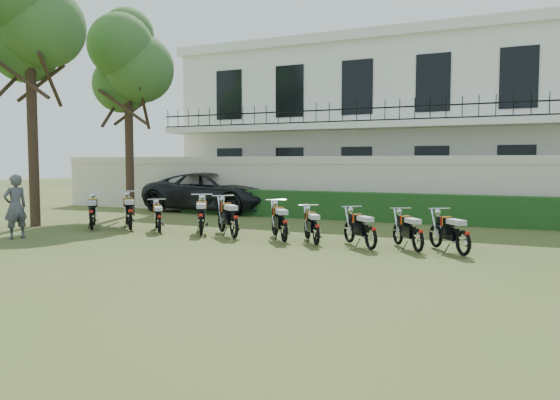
{
  "coord_description": "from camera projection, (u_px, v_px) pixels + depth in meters",
  "views": [
    {
      "loc": [
        5.2,
        -11.53,
        2.09
      ],
      "look_at": [
        -0.94,
        1.47,
        1.08
      ],
      "focal_mm": 35.0,
      "sensor_mm": 36.0,
      "label": 1
    }
  ],
  "objects": [
    {
      "name": "ground",
      "position": [
        289.0,
        251.0,
        12.76
      ],
      "size": [
        100.0,
        100.0,
        0.0
      ],
      "primitive_type": "plane",
      "color": "#34451B",
      "rests_on": "ground"
    },
    {
      "name": "perimeter_wall",
      "position": [
        379.0,
        187.0,
        19.89
      ],
      "size": [
        30.0,
        0.35,
        2.3
      ],
      "color": "beige",
      "rests_on": "ground"
    },
    {
      "name": "hedge",
      "position": [
        402.0,
        208.0,
        18.79
      ],
      "size": [
        18.0,
        0.6,
        1.0
      ],
      "primitive_type": "cube",
      "color": "#184117",
      "rests_on": "ground"
    },
    {
      "name": "building",
      "position": [
        414.0,
        126.0,
        25.09
      ],
      "size": [
        20.4,
        9.6,
        7.4
      ],
      "color": "white",
      "rests_on": "ground"
    },
    {
      "name": "tree_west_mid",
      "position": [
        30.0,
        17.0,
        17.22
      ],
      "size": [
        3.4,
        3.2,
        8.82
      ],
      "color": "#473323",
      "rests_on": "ground"
    },
    {
      "name": "tree_west_near",
      "position": [
        128.0,
        61.0,
        20.67
      ],
      "size": [
        3.4,
        3.2,
        7.9
      ],
      "color": "#473323",
      "rests_on": "ground"
    },
    {
      "name": "motorcycle_0",
      "position": [
        91.0,
        215.0,
        16.4
      ],
      "size": [
        1.39,
        1.57,
        1.09
      ],
      "rotation": [
        0.0,
        0.0,
        0.72
      ],
      "color": "black",
      "rests_on": "ground"
    },
    {
      "name": "motorcycle_1",
      "position": [
        130.0,
        214.0,
        16.36
      ],
      "size": [
        1.52,
        1.57,
        1.14
      ],
      "rotation": [
        0.0,
        0.0,
        0.77
      ],
      "color": "black",
      "rests_on": "ground"
    },
    {
      "name": "motorcycle_2",
      "position": [
        159.0,
        219.0,
        15.77
      ],
      "size": [
        1.2,
        1.34,
        0.93
      ],
      "rotation": [
        0.0,
        0.0,
        0.72
      ],
      "color": "black",
      "rests_on": "ground"
    },
    {
      "name": "motorcycle_3",
      "position": [
        201.0,
        218.0,
        15.19
      ],
      "size": [
        1.16,
        1.77,
        1.1
      ],
      "rotation": [
        0.0,
        0.0,
        0.56
      ],
      "color": "black",
      "rests_on": "ground"
    },
    {
      "name": "motorcycle_4",
      "position": [
        234.0,
        221.0,
        14.66
      ],
      "size": [
        1.5,
        1.49,
        1.1
      ],
      "rotation": [
        0.0,
        0.0,
        0.79
      ],
      "color": "black",
      "rests_on": "ground"
    },
    {
      "name": "motorcycle_5",
      "position": [
        284.0,
        225.0,
        13.9
      ],
      "size": [
        1.2,
        1.59,
        1.04
      ],
      "rotation": [
        0.0,
        0.0,
        0.63
      ],
      "color": "black",
      "rests_on": "ground"
    },
    {
      "name": "motorcycle_6",
      "position": [
        316.0,
        229.0,
        13.43
      ],
      "size": [
        1.01,
        1.48,
        0.94
      ],
      "rotation": [
        0.0,
        0.0,
        0.58
      ],
      "color": "black",
      "rests_on": "ground"
    },
    {
      "name": "motorcycle_7",
      "position": [
        371.0,
        232.0,
        12.76
      ],
      "size": [
        1.26,
        1.34,
        0.96
      ],
      "rotation": [
        0.0,
        0.0,
        0.75
      ],
      "color": "black",
      "rests_on": "ground"
    },
    {
      "name": "motorcycle_8",
      "position": [
        418.0,
        235.0,
        12.4
      ],
      "size": [
        1.07,
        1.46,
        0.94
      ],
      "rotation": [
        0.0,
        0.0,
        0.61
      ],
      "color": "black",
      "rests_on": "ground"
    },
    {
      "name": "motorcycle_9",
      "position": [
        464.0,
        237.0,
        11.93
      ],
      "size": [
        1.16,
        1.47,
        0.97
      ],
      "rotation": [
        0.0,
        0.0,
        0.66
      ],
      "color": "black",
      "rests_on": "ground"
    },
    {
      "name": "suv",
      "position": [
        213.0,
        192.0,
        22.77
      ],
      "size": [
        5.95,
        2.87,
        1.63
      ],
      "primitive_type": "imported",
      "rotation": [
        0.0,
        0.0,
        1.54
      ],
      "color": "black",
      "rests_on": "ground"
    },
    {
      "name": "inspector",
      "position": [
        15.0,
        207.0,
        14.76
      ],
      "size": [
        0.54,
        0.71,
        1.75
      ],
      "primitive_type": "imported",
      "rotation": [
        0.0,
        0.0,
        -1.78
      ],
      "color": "#5A5A60",
      "rests_on": "ground"
    }
  ]
}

